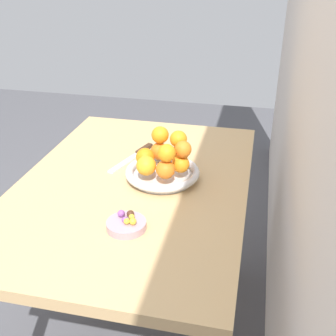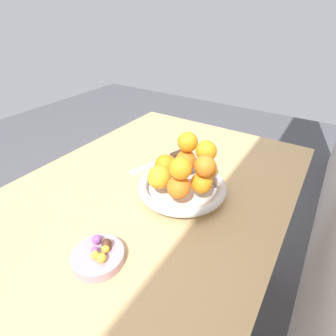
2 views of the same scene
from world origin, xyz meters
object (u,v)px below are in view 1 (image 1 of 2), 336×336
at_px(candy_dish, 126,225).
at_px(orange_3, 181,164).
at_px(orange_6, 178,139).
at_px(orange_8, 167,153).
at_px(candy_ball_4, 127,221).
at_px(orange_4, 179,154).
at_px(orange_2, 165,170).
at_px(candy_ball_0, 125,220).
at_px(candy_ball_2, 132,217).
at_px(orange_9, 183,149).
at_px(orange_1, 146,166).
at_px(orange_0, 145,157).
at_px(orange_7, 160,135).
at_px(candy_ball_1, 130,214).
at_px(knife, 135,155).
at_px(fruit_bowl, 163,173).
at_px(candy_ball_3, 121,213).
at_px(dining_table, 134,204).
at_px(orange_5, 159,151).
at_px(candy_ball_5, 133,221).

bearing_deg(candy_dish, orange_3, 161.46).
bearing_deg(orange_6, orange_8, -7.65).
height_order(orange_6, candy_ball_4, orange_6).
height_order(candy_dish, orange_4, orange_4).
bearing_deg(orange_2, candy_ball_0, -14.36).
height_order(orange_2, candy_ball_2, orange_2).
bearing_deg(orange_9, orange_1, -71.74).
distance_m(orange_0, orange_7, 0.09).
xyz_separation_m(orange_1, candy_ball_1, (0.22, 0.01, -0.04)).
distance_m(candy_ball_1, knife, 0.44).
xyz_separation_m(fruit_bowl, candy_ball_4, (0.31, -0.03, 0.01)).
distance_m(orange_1, orange_3, 0.11).
bearing_deg(candy_ball_3, candy_ball_4, 39.95).
distance_m(dining_table, orange_0, 0.17).
bearing_deg(orange_0, orange_6, 110.83).
bearing_deg(orange_7, orange_2, 20.44).
bearing_deg(orange_3, orange_5, -130.16).
relative_size(orange_3, candy_ball_3, 2.75).
height_order(candy_dish, candy_ball_3, candy_ball_3).
bearing_deg(candy_ball_0, orange_9, 159.19).
xyz_separation_m(fruit_bowl, knife, (-0.15, -0.14, -0.02)).
height_order(dining_table, candy_ball_5, candy_ball_5).
relative_size(orange_6, orange_8, 1.01).
distance_m(orange_6, candy_ball_4, 0.38).
relative_size(orange_4, candy_ball_4, 3.59).
bearing_deg(candy_dish, orange_2, 166.31).
bearing_deg(orange_7, candy_dish, -1.43).
xyz_separation_m(orange_0, candy_ball_5, (0.32, 0.05, -0.04)).
relative_size(orange_6, candy_ball_0, 3.52).
relative_size(candy_ball_3, candy_ball_5, 1.06).
xyz_separation_m(dining_table, orange_4, (-0.10, 0.14, 0.16)).
relative_size(dining_table, candy_ball_0, 66.98).
xyz_separation_m(dining_table, fruit_bowl, (-0.04, 0.09, 0.11)).
bearing_deg(orange_3, candy_dish, -18.54).
relative_size(orange_5, knife, 0.24).
xyz_separation_m(orange_9, candy_ball_0, (0.28, -0.11, -0.10)).
xyz_separation_m(candy_dish, orange_5, (-0.36, 0.01, 0.06)).
relative_size(fruit_bowl, orange_9, 4.54).
bearing_deg(candy_ball_2, orange_8, 167.27).
relative_size(orange_3, candy_ball_1, 2.65).
bearing_deg(orange_3, candy_ball_5, -14.09).
xyz_separation_m(orange_2, orange_4, (-0.12, 0.02, 0.00)).
height_order(orange_0, orange_8, orange_8).
bearing_deg(orange_0, orange_1, 18.52).
xyz_separation_m(orange_3, orange_7, (-0.08, -0.09, 0.06)).
relative_size(candy_ball_2, candy_ball_5, 0.86).
bearing_deg(orange_6, orange_4, 170.55).
bearing_deg(candy_ball_2, orange_0, -172.10).
relative_size(fruit_bowl, orange_6, 4.34).
xyz_separation_m(candy_dish, candy_ball_5, (0.01, 0.02, 0.02)).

